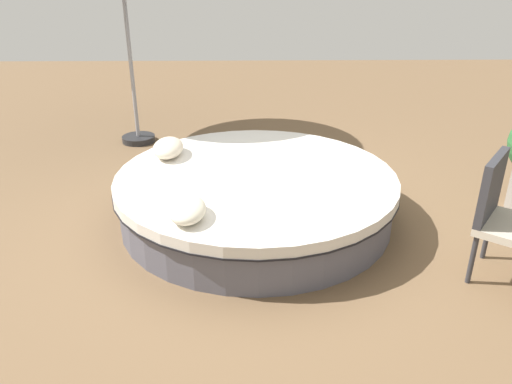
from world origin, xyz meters
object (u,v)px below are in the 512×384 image
at_px(throw_pillow_1, 187,210).
at_px(patio_chair, 504,212).
at_px(round_bed, 256,196).
at_px(throw_pillow_0, 168,148).

distance_m(throw_pillow_1, patio_chair, 2.40).
relative_size(round_bed, throw_pillow_1, 5.93).
bearing_deg(patio_chair, throw_pillow_1, -56.02).
relative_size(throw_pillow_1, patio_chair, 0.45).
xyz_separation_m(round_bed, patio_chair, (0.99, 1.85, 0.33)).
bearing_deg(throw_pillow_0, patio_chair, 61.32).
height_order(round_bed, patio_chair, patio_chair).
distance_m(throw_pillow_0, patio_chair, 3.11).
distance_m(round_bed, throw_pillow_1, 1.06).
relative_size(throw_pillow_0, throw_pillow_1, 1.09).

